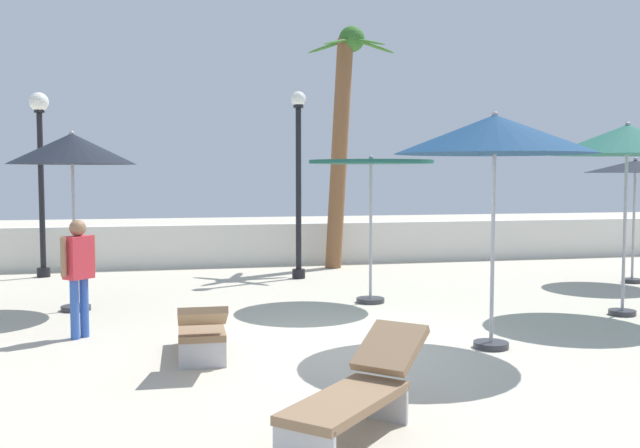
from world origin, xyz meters
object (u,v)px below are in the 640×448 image
(patio_umbrella_4, at_px, (635,168))
(palm_tree_1, at_px, (343,124))
(patio_umbrella_0, at_px, (371,172))
(patio_umbrella_2, at_px, (72,150))
(guest_2, at_px, (79,267))
(lamp_post_1, at_px, (40,156))
(lounge_chair_2, at_px, (202,326))
(lounge_chair_1, at_px, (359,389))
(lamp_post_0, at_px, (298,173))
(patio_umbrella_1, at_px, (627,141))
(patio_umbrella_3, at_px, (495,136))

(patio_umbrella_4, distance_m, palm_tree_1, 6.49)
(patio_umbrella_0, height_order, patio_umbrella_2, patio_umbrella_2)
(patio_umbrella_2, bearing_deg, guest_2, -81.86)
(lamp_post_1, distance_m, lounge_chair_2, 8.63)
(palm_tree_1, distance_m, lounge_chair_1, 11.43)
(lamp_post_0, relative_size, lounge_chair_2, 2.16)
(patio_umbrella_1, distance_m, patio_umbrella_2, 8.89)
(patio_umbrella_1, distance_m, lamp_post_1, 11.68)
(patio_umbrella_3, bearing_deg, patio_umbrella_1, 27.33)
(lounge_chair_1, xyz_separation_m, lounge_chair_2, (-1.21, 2.82, 0.00))
(lamp_post_0, bearing_deg, lamp_post_1, 165.64)
(patio_umbrella_0, distance_m, lamp_post_1, 7.61)
(lamp_post_0, xyz_separation_m, lounge_chair_1, (-1.18, -9.20, -1.87))
(patio_umbrella_4, height_order, lounge_chair_2, patio_umbrella_4)
(patio_umbrella_0, distance_m, lamp_post_0, 3.19)
(patio_umbrella_1, xyz_separation_m, lamp_post_1, (-9.76, 6.43, -0.15))
(patio_umbrella_2, bearing_deg, lamp_post_0, 33.16)
(patio_umbrella_0, height_order, lamp_post_0, lamp_post_0)
(patio_umbrella_0, xyz_separation_m, lounge_chair_1, (-1.88, -6.08, -1.88))
(palm_tree_1, relative_size, lounge_chair_2, 3.10)
(lounge_chair_1, distance_m, lounge_chair_2, 3.06)
(lounge_chair_2, bearing_deg, lamp_post_1, 111.37)
(lamp_post_0, xyz_separation_m, guest_2, (-3.97, -4.88, -1.28))
(patio_umbrella_4, height_order, lounge_chair_1, patio_umbrella_4)
(palm_tree_1, bearing_deg, patio_umbrella_0, -97.97)
(guest_2, bearing_deg, patio_umbrella_1, -1.08)
(patio_umbrella_0, bearing_deg, lounge_chair_2, -133.40)
(patio_umbrella_0, distance_m, palm_tree_1, 4.83)
(patio_umbrella_3, bearing_deg, guest_2, 162.01)
(patio_umbrella_2, height_order, lounge_chair_1, patio_umbrella_2)
(patio_umbrella_1, bearing_deg, lamp_post_0, 130.69)
(lounge_chair_1, bearing_deg, guest_2, 122.85)
(patio_umbrella_4, bearing_deg, palm_tree_1, 145.81)
(patio_umbrella_2, distance_m, guest_2, 2.68)
(patio_umbrella_0, height_order, patio_umbrella_3, patio_umbrella_3)
(patio_umbrella_2, distance_m, lounge_chair_1, 7.46)
(patio_umbrella_2, xyz_separation_m, lamp_post_0, (4.27, 2.79, -0.37))
(patio_umbrella_4, relative_size, palm_tree_1, 0.45)
(lamp_post_1, xyz_separation_m, guest_2, (1.46, -6.27, -1.64))
(patio_umbrella_4, relative_size, lamp_post_1, 0.65)
(palm_tree_1, height_order, lamp_post_0, palm_tree_1)
(patio_umbrella_0, xyz_separation_m, palm_tree_1, (0.65, 4.65, 1.16))
(patio_umbrella_3, distance_m, lamp_post_1, 10.45)
(patio_umbrella_3, relative_size, lamp_post_1, 0.76)
(patio_umbrella_3, bearing_deg, lamp_post_0, 101.28)
(patio_umbrella_2, xyz_separation_m, lounge_chair_1, (3.09, -6.41, -2.23))
(patio_umbrella_2, bearing_deg, patio_umbrella_1, -14.67)
(patio_umbrella_0, xyz_separation_m, lamp_post_1, (-6.13, 4.50, 0.35))
(patio_umbrella_2, height_order, patio_umbrella_4, patio_umbrella_2)
(patio_umbrella_2, height_order, palm_tree_1, palm_tree_1)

